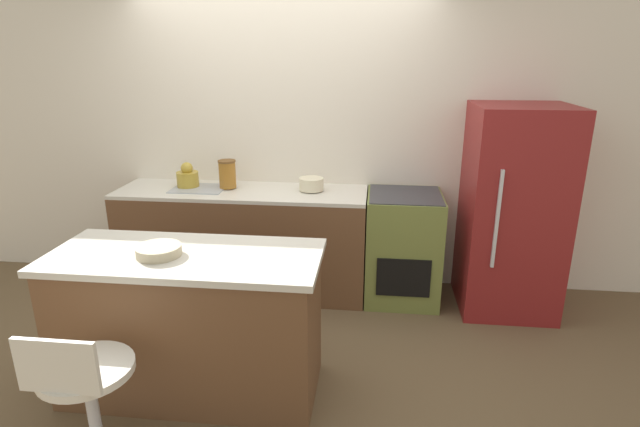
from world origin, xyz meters
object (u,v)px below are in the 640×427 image
at_px(oven_range, 403,247).
at_px(kettle, 188,177).
at_px(refrigerator, 512,211).
at_px(mixing_bowl, 311,184).
at_px(stool_chair, 87,398).

bearing_deg(oven_range, kettle, 178.55).
relative_size(oven_range, refrigerator, 0.56).
bearing_deg(refrigerator, kettle, 177.96).
xyz_separation_m(kettle, mixing_bowl, (1.06, 0.00, -0.03)).
xyz_separation_m(stool_chair, mixing_bowl, (0.83, 2.10, 0.55)).
distance_m(refrigerator, kettle, 2.68).
xyz_separation_m(oven_range, kettle, (-1.84, 0.05, 0.54)).
height_order(oven_range, mixing_bowl, mixing_bowl).
bearing_deg(stool_chair, oven_range, 52.06).
xyz_separation_m(oven_range, stool_chair, (-1.60, -2.05, -0.04)).
height_order(oven_range, kettle, kettle).
relative_size(stool_chair, mixing_bowl, 4.18).
distance_m(stool_chair, kettle, 2.19).
height_order(refrigerator, kettle, refrigerator).
bearing_deg(stool_chair, refrigerator, 39.46).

